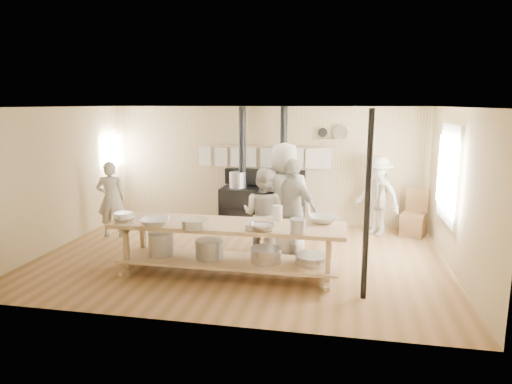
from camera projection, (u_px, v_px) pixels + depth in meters
ground at (241, 257)px, 8.02m from camera, size 7.00×7.00×0.00m
room_shell at (240, 166)px, 7.71m from camera, size 7.00×7.00×7.00m
window_right at (449, 174)px, 7.66m from camera, size 0.09×1.50×1.65m
left_opening at (111, 151)px, 10.29m from camera, size 0.00×0.90×0.90m
stove at (262, 203)px, 9.97m from camera, size 1.90×0.75×2.60m
towel_rail at (265, 155)px, 10.04m from camera, size 3.00×0.04×0.47m
back_wall_shelf at (333, 135)px, 9.71m from camera, size 0.63×0.14×0.32m
prep_table at (227, 244)px, 7.06m from camera, size 3.60×0.90×0.85m
support_post at (367, 207)px, 6.09m from camera, size 0.08×0.08×2.60m
cook_far_left at (111, 199)px, 9.18m from camera, size 0.64×0.51×1.53m
cook_left at (264, 215)px, 7.74m from camera, size 0.91×0.80×1.60m
cook_center at (284, 200)px, 7.98m from camera, size 1.08×0.80×2.01m
cook_right at (293, 210)px, 7.79m from camera, size 1.10×0.89×1.75m
cook_by_window at (377, 195)px, 9.29m from camera, size 1.20×1.14×1.63m
chair at (414, 222)px, 9.27m from camera, size 0.58×0.58×0.96m
bowl_white_a at (155, 222)px, 6.86m from camera, size 0.51×0.51×0.11m
bowl_steel_a at (124, 221)px, 6.96m from camera, size 0.41×0.41×0.10m
bowl_white_b at (323, 219)px, 7.03m from camera, size 0.48×0.48×0.11m
bowl_steel_b at (262, 227)px, 6.55m from camera, size 0.37×0.37×0.11m
roasting_pan at (260, 226)px, 6.66m from camera, size 0.40×0.27×0.09m
mixing_bowl_large at (195, 223)px, 6.74m from camera, size 0.53×0.53×0.13m
bucket_galv at (298, 226)px, 6.45m from camera, size 0.28×0.28×0.21m
deep_bowl_enamel at (124, 218)px, 6.95m from camera, size 0.35×0.35×0.17m
pitcher at (278, 213)px, 7.15m from camera, size 0.17×0.17×0.24m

